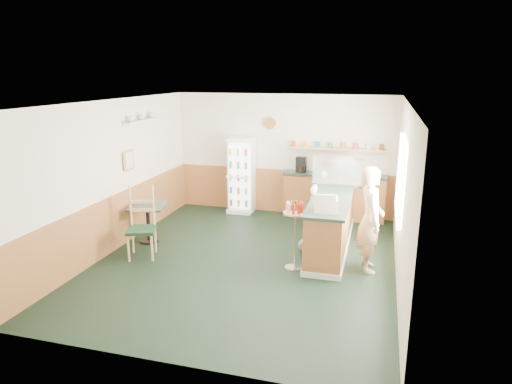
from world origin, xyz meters
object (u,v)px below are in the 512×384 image
(drinks_fridge, at_px, (241,175))
(display_case, at_px, (338,171))
(cash_register, at_px, (326,204))
(shopkeeper, at_px, (371,219))
(cafe_table, at_px, (148,216))
(cafe_chair, at_px, (144,220))
(condiment_stand, at_px, (294,225))

(drinks_fridge, xyz_separation_m, display_case, (2.27, -0.91, 0.42))
(cash_register, xyz_separation_m, shopkeeper, (0.70, 0.18, -0.25))
(display_case, xyz_separation_m, cafe_table, (-3.40, -1.46, -0.77))
(cash_register, height_order, cafe_chair, cafe_chair)
(cash_register, relative_size, condiment_stand, 0.34)
(condiment_stand, relative_size, cafe_chair, 0.91)
(cash_register, bearing_deg, cafe_table, 166.26)
(drinks_fridge, relative_size, cash_register, 4.48)
(display_case, bearing_deg, drinks_fridge, 158.28)
(shopkeeper, bearing_deg, cafe_table, 76.47)
(cash_register, height_order, shopkeeper, shopkeeper)
(display_case, height_order, cash_register, display_case)
(display_case, relative_size, cafe_table, 1.22)
(cash_register, bearing_deg, display_case, 82.60)
(cash_register, relative_size, shopkeeper, 0.22)
(cash_register, height_order, cafe_table, cash_register)
(cafe_table, bearing_deg, condiment_stand, -9.32)
(display_case, bearing_deg, condiment_stand, -104.30)
(cafe_chair, bearing_deg, shopkeeper, -13.22)
(shopkeeper, xyz_separation_m, cafe_table, (-4.10, 0.20, -0.36))
(drinks_fridge, height_order, shopkeeper, shopkeeper)
(cafe_table, xyz_separation_m, cafe_chair, (0.25, -0.61, 0.14))
(cash_register, relative_size, cafe_table, 0.49)
(drinks_fridge, height_order, cafe_chair, drinks_fridge)
(display_case, xyz_separation_m, shopkeeper, (0.70, -1.66, -0.41))
(display_case, relative_size, shopkeeper, 0.55)
(cafe_chair, bearing_deg, cafe_table, 93.43)
(condiment_stand, distance_m, cafe_table, 2.96)
(condiment_stand, relative_size, cafe_table, 1.43)
(condiment_stand, bearing_deg, cafe_chair, -177.21)
(drinks_fridge, distance_m, shopkeeper, 3.92)
(cash_register, bearing_deg, shopkeeper, 6.87)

